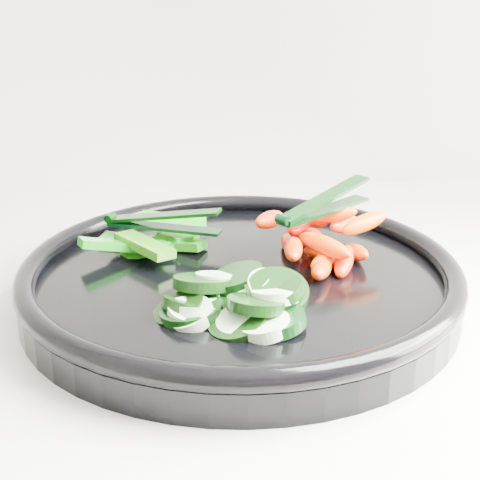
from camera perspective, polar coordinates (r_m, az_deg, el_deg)
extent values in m
cube|color=silver|center=(0.64, -15.47, -4.83)|extent=(2.02, 0.62, 0.03)
cylinder|color=black|center=(0.58, 0.00, -3.93)|extent=(0.46, 0.46, 0.02)
torus|color=black|center=(0.57, 0.00, -2.25)|extent=(0.47, 0.47, 0.02)
cylinder|color=black|center=(0.48, -0.16, -7.04)|extent=(0.06, 0.06, 0.03)
cylinder|color=beige|center=(0.48, -0.13, -7.01)|extent=(0.04, 0.04, 0.02)
cylinder|color=black|center=(0.51, -4.15, -5.80)|extent=(0.06, 0.06, 0.03)
cylinder|color=#CBE9BB|center=(0.50, -3.78, -6.21)|extent=(0.04, 0.04, 0.03)
cylinder|color=black|center=(0.48, 2.92, -7.00)|extent=(0.06, 0.06, 0.02)
cylinder|color=#DBF7C6|center=(0.48, 2.20, -7.42)|extent=(0.05, 0.05, 0.02)
cylinder|color=black|center=(0.53, -3.11, -4.36)|extent=(0.06, 0.06, 0.02)
cylinder|color=#D0ECBD|center=(0.53, -2.81, -4.35)|extent=(0.05, 0.05, 0.02)
cylinder|color=black|center=(0.50, -4.18, -6.14)|extent=(0.06, 0.06, 0.02)
cylinder|color=beige|center=(0.51, -3.58, -5.29)|extent=(0.05, 0.05, 0.01)
cylinder|color=black|center=(0.50, -3.01, -5.90)|extent=(0.06, 0.06, 0.02)
cylinder|color=#DEF8C7|center=(0.50, -4.20, -6.30)|extent=(0.05, 0.05, 0.02)
cylinder|color=black|center=(0.50, -5.16, -5.94)|extent=(0.04, 0.04, 0.03)
cylinder|color=#E2F5C4|center=(0.49, -4.16, -6.51)|extent=(0.04, 0.04, 0.02)
cylinder|color=black|center=(0.50, 3.16, -4.61)|extent=(0.05, 0.06, 0.03)
cylinder|color=#DBF4C3|center=(0.52, 1.14, -3.87)|extent=(0.03, 0.03, 0.02)
cylinder|color=black|center=(0.52, -3.25, -3.67)|extent=(0.06, 0.06, 0.02)
cylinder|color=#CEF1C0|center=(0.53, -2.27, -3.28)|extent=(0.04, 0.04, 0.01)
cylinder|color=black|center=(0.51, 3.21, -4.53)|extent=(0.07, 0.06, 0.03)
cylinder|color=#D4F1C0|center=(0.51, 2.52, -4.12)|extent=(0.05, 0.05, 0.03)
cylinder|color=black|center=(0.53, -0.34, -3.29)|extent=(0.05, 0.05, 0.02)
cylinder|color=beige|center=(0.52, 0.38, -3.53)|extent=(0.04, 0.04, 0.02)
cylinder|color=black|center=(0.49, 1.35, -5.51)|extent=(0.06, 0.06, 0.02)
cylinder|color=#E1F9C7|center=(0.50, 3.02, -4.74)|extent=(0.04, 0.04, 0.02)
ellipsoid|color=red|center=(0.58, 8.87, -1.80)|extent=(0.04, 0.05, 0.03)
ellipsoid|color=#FE5700|center=(0.58, 7.40, -1.79)|extent=(0.05, 0.05, 0.02)
ellipsoid|color=#DB3A00|center=(0.61, 9.78, -1.03)|extent=(0.02, 0.05, 0.03)
ellipsoid|color=#EA1000|center=(0.62, 4.36, -0.30)|extent=(0.02, 0.05, 0.02)
ellipsoid|color=#F12A00|center=(0.57, 6.96, -2.49)|extent=(0.03, 0.05, 0.02)
ellipsoid|color=#F03600|center=(0.60, 7.30, -1.00)|extent=(0.04, 0.02, 0.02)
ellipsoid|color=#DA4B00|center=(0.64, 4.97, 0.44)|extent=(0.03, 0.05, 0.02)
ellipsoid|color=#EE1A00|center=(0.57, 4.59, -0.76)|extent=(0.03, 0.05, 0.02)
ellipsoid|color=red|center=(0.64, 6.33, 1.77)|extent=(0.03, 0.06, 0.03)
ellipsoid|color=#E82A00|center=(0.60, 6.27, 0.35)|extent=(0.02, 0.04, 0.02)
ellipsoid|color=#F65900|center=(0.58, 7.22, -0.47)|extent=(0.05, 0.05, 0.02)
ellipsoid|color=#FF0D00|center=(0.61, 5.13, 0.90)|extent=(0.04, 0.05, 0.02)
ellipsoid|color=#FF3200|center=(0.63, 8.97, 1.34)|extent=(0.05, 0.05, 0.02)
ellipsoid|color=#F85E00|center=(0.61, 8.09, 2.19)|extent=(0.04, 0.02, 0.02)
ellipsoid|color=#EF3F00|center=(0.60, 2.56, 1.75)|extent=(0.04, 0.05, 0.02)
ellipsoid|color=#E13D00|center=(0.62, 8.15, 2.24)|extent=(0.04, 0.02, 0.02)
ellipsoid|color=#DF5900|center=(0.60, 10.60, 1.45)|extent=(0.05, 0.04, 0.02)
cube|color=#0A6A0D|center=(0.63, -7.38, -0.56)|extent=(0.04, 0.06, 0.02)
cube|color=#25720A|center=(0.63, -7.56, -0.41)|extent=(0.05, 0.05, 0.03)
cube|color=#146E0A|center=(0.64, -5.60, 0.16)|extent=(0.04, 0.05, 0.02)
cube|color=#226C0A|center=(0.63, -5.27, -0.41)|extent=(0.05, 0.04, 0.02)
cube|color=#0E6A0A|center=(0.63, -6.79, -0.40)|extent=(0.07, 0.06, 0.03)
cube|color=#0A6910|center=(0.65, -9.89, -0.03)|extent=(0.05, 0.03, 0.01)
cube|color=#1E6709|center=(0.64, -8.91, -0.12)|extent=(0.03, 0.07, 0.03)
cube|color=#0B730D|center=(0.61, -11.16, -0.41)|extent=(0.05, 0.04, 0.02)
cube|color=#25710A|center=(0.60, -8.16, -0.44)|extent=(0.06, 0.07, 0.01)
cube|color=#0A690A|center=(0.66, -5.63, 1.56)|extent=(0.06, 0.02, 0.02)
cylinder|color=black|center=(0.56, 3.70, 1.76)|extent=(0.01, 0.01, 0.01)
cube|color=black|center=(0.60, 7.25, 2.53)|extent=(0.10, 0.08, 0.00)
cube|color=black|center=(0.60, 7.29, 3.58)|extent=(0.10, 0.08, 0.02)
cylinder|color=black|center=(0.65, -11.01, 1.90)|extent=(0.01, 0.01, 0.01)
cube|color=black|center=(0.63, -6.50, 1.09)|extent=(0.11, 0.06, 0.00)
cube|color=black|center=(0.62, -6.54, 2.08)|extent=(0.11, 0.06, 0.02)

